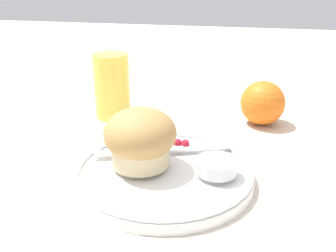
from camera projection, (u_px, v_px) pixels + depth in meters
The scene contains 8 objects.
ground_plane at pixel (168, 171), 0.52m from camera, with size 3.00×3.00×0.00m, color beige.
plate at pixel (163, 172), 0.50m from camera, with size 0.24×0.24×0.02m.
muffin at pixel (140, 138), 0.48m from camera, with size 0.09×0.09×0.08m.
cream_ramekin at pixel (217, 165), 0.47m from camera, with size 0.05×0.05×0.02m.
berry_pair at pixel (181, 143), 0.54m from camera, with size 0.02×0.01×0.01m.
butter_knife at pixel (163, 150), 0.53m from camera, with size 0.19×0.08×0.00m.
orange_fruit at pixel (263, 103), 0.67m from camera, with size 0.08×0.08×0.08m.
juice_glass at pixel (112, 86), 0.70m from camera, with size 0.07×0.07×0.12m.
Camera 1 is at (0.10, -0.45, 0.26)m, focal length 40.00 mm.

